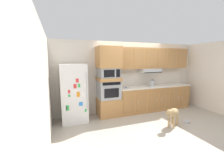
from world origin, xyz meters
TOP-DOWN VIEW (x-y plane):
  - ground_plane at (0.00, 0.00)m, footprint 9.60×9.60m
  - back_kitchen_wall at (0.00, 1.11)m, footprint 6.20×0.12m
  - side_panel_left at (-2.80, 0.00)m, footprint 0.12×7.10m
  - side_panel_right at (2.80, 0.00)m, footprint 0.12×7.10m
  - refrigerator at (-2.08, 0.68)m, footprint 0.76×0.73m
  - oven_base_cabinet at (-0.93, 0.75)m, footprint 0.74×0.62m
  - built_in_oven at (-0.93, 0.75)m, footprint 0.70×0.62m
  - appliance_mid_shelf at (-0.93, 0.75)m, footprint 0.74×0.62m
  - microwave at (-0.93, 0.75)m, footprint 0.64×0.54m
  - appliance_upper_cabinet at (-0.93, 0.75)m, footprint 0.74×0.62m
  - lower_cabinet_run at (0.88, 0.75)m, footprint 2.89×0.63m
  - countertop_slab at (0.88, 0.75)m, footprint 2.93×0.64m
  - backsplash_panel at (0.88, 1.04)m, footprint 2.93×0.02m
  - upper_cabinet_with_hood at (0.87, 0.87)m, footprint 2.89×0.48m
  - screwdriver at (-0.31, 0.69)m, footprint 0.13×0.12m
  - electric_kettle at (0.73, 0.70)m, footprint 0.17×0.17m
  - dog at (0.47, -0.71)m, footprint 0.72×0.46m
  - dog_food_bowl at (1.08, -0.64)m, footprint 0.20×0.20m

SIDE VIEW (x-z plane):
  - ground_plane at x=0.00m, z-range 0.00..0.00m
  - dog_food_bowl at x=1.08m, z-range 0.00..0.06m
  - oven_base_cabinet at x=-0.93m, z-range 0.00..0.60m
  - dog at x=0.47m, z-range 0.10..0.68m
  - lower_cabinet_run at x=0.88m, z-range 0.00..0.88m
  - refrigerator at x=-2.08m, z-range 0.00..1.76m
  - countertop_slab at x=0.88m, z-range 0.88..0.92m
  - built_in_oven at x=-0.93m, z-range 0.60..1.20m
  - screwdriver at x=-0.31m, z-range 0.92..0.95m
  - electric_kettle at x=0.73m, z-range 0.91..1.15m
  - backsplash_panel at x=0.88m, z-range 0.92..1.42m
  - back_kitchen_wall at x=0.00m, z-range 0.00..2.50m
  - side_panel_left at x=-2.80m, z-range 0.00..2.50m
  - side_panel_right at x=2.80m, z-range 0.00..2.50m
  - appliance_mid_shelf at x=-0.93m, z-range 1.20..1.30m
  - microwave at x=-0.93m, z-range 1.30..1.62m
  - upper_cabinet_with_hood at x=0.87m, z-range 1.46..2.34m
  - appliance_upper_cabinet at x=-0.93m, z-range 1.62..2.30m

